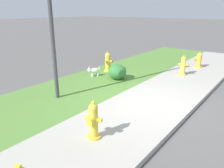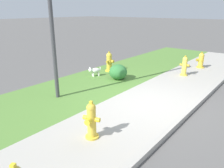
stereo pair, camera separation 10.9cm
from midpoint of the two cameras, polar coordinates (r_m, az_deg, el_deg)
ground_plane at (r=6.11m, az=9.90°, el=-4.93°), size 120.00×120.00×0.00m
sidewalk_pavement at (r=6.11m, az=9.91°, el=-4.89°), size 18.00×2.03×0.01m
grass_verge at (r=7.46m, az=-6.28°, el=-0.28°), size 18.00×2.76×0.01m
street_curb at (r=5.70m, az=19.62°, el=-6.95°), size 18.00×0.16×0.12m
fire_hydrant_by_grass_verge at (r=10.35m, az=22.48°, el=5.71°), size 0.37×0.37×0.70m
fire_hydrant_across_street at (r=9.02m, az=-0.38°, el=5.82°), size 0.41×0.38×0.82m
fire_hydrant_near_corner at (r=8.87m, az=18.76°, el=4.46°), size 0.34×0.37×0.79m
fire_hydrant_mid_block at (r=4.32m, az=-4.66°, el=-9.53°), size 0.33×0.37×0.80m
small_white_dog at (r=8.38m, az=-4.19°, el=3.51°), size 0.46×0.33×0.39m
shrub_bush_far_verge at (r=7.97m, az=2.00°, el=3.16°), size 0.66×0.66×0.56m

